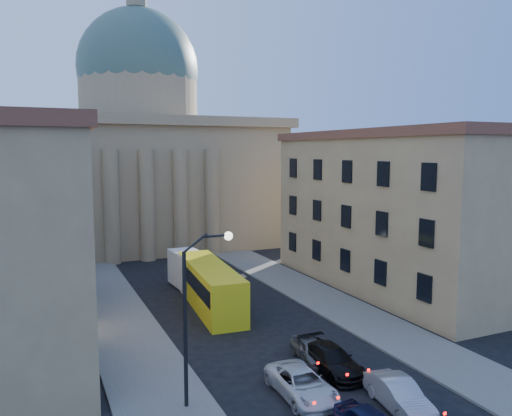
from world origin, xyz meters
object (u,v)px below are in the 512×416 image
(street_lamp, at_px, (195,305))
(car_right_near, at_px, (399,395))
(city_bus, at_px, (210,285))
(box_truck, at_px, (190,272))

(street_lamp, distance_m, car_right_near, 11.09)
(street_lamp, distance_m, city_bus, 16.50)
(street_lamp, bearing_deg, box_truck, 74.10)
(car_right_near, height_order, city_bus, city_bus)
(street_lamp, height_order, box_truck, street_lamp)
(street_lamp, bearing_deg, city_bus, 68.78)
(street_lamp, relative_size, city_bus, 0.70)
(street_lamp, bearing_deg, car_right_near, -25.80)
(city_bus, height_order, box_truck, city_bus)
(box_truck, bearing_deg, street_lamp, -109.07)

